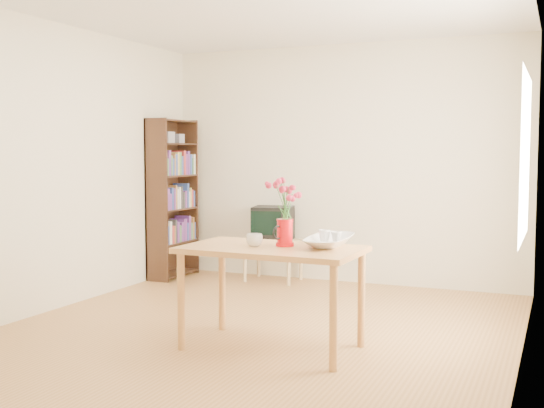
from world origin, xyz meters
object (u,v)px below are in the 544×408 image
at_px(table, 272,259).
at_px(bowl, 330,218).
at_px(pitcher, 285,234).
at_px(mug, 255,240).
at_px(television, 273,223).

bearing_deg(table, bowl, 31.87).
bearing_deg(table, pitcher, 48.49).
distance_m(pitcher, mug, 0.23).
relative_size(pitcher, television, 0.41).
bearing_deg(pitcher, table, -110.65).
distance_m(bowl, television, 2.60).
bearing_deg(pitcher, mug, -127.53).
distance_m(pitcher, television, 2.57).
bearing_deg(table, television, 114.20).
xyz_separation_m(mug, bowl, (0.49, 0.25, 0.16)).
bearing_deg(bowl, pitcher, -154.78).
xyz_separation_m(pitcher, bowl, (0.30, 0.14, 0.12)).
height_order(table, mug, mug).
xyz_separation_m(pitcher, mug, (-0.19, -0.11, -0.04)).
relative_size(bowl, television, 0.88).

